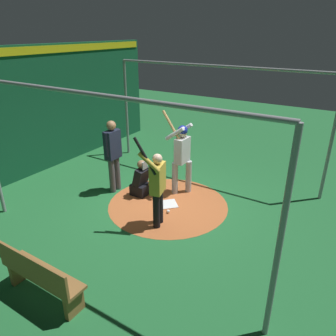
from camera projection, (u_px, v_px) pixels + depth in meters
ground_plane at (168, 204)px, 7.66m from camera, size 25.05×25.05×0.00m
dirt_circle at (168, 204)px, 7.66m from camera, size 2.83×2.83×0.01m
home_plate at (168, 204)px, 7.66m from camera, size 0.59×0.59×0.01m
batter at (182, 153)px, 7.82m from camera, size 0.68×0.49×2.11m
catcher at (142, 181)px, 7.98m from camera, size 0.58×0.40×0.94m
umpire at (113, 152)px, 7.94m from camera, size 0.23×0.49×1.85m
visitor at (157, 185)px, 6.51m from camera, size 0.54×0.57×1.99m
back_wall at (39, 110)px, 9.07m from camera, size 0.22×9.05×3.49m
cage_frame at (168, 117)px, 6.81m from camera, size 6.10×4.61×3.01m
bench at (40, 276)px, 4.83m from camera, size 1.52×0.36×0.85m
baseball_0 at (168, 211)px, 7.29m from camera, size 0.07×0.07×0.07m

